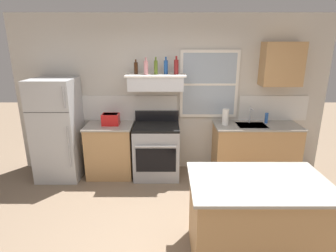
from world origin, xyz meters
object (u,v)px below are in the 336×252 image
kitchen_island (255,219)px  bottle_blue_liqueur (165,67)px  stove_range (156,150)px  bottle_rose_pink (146,67)px  bottle_brown_stout (136,68)px  bottle_olive_oil_square (155,67)px  refrigerator (57,130)px  dish_soap_bottle (266,118)px  toaster (110,119)px  paper_towel_roll (225,117)px  bottle_red_label_wine (176,67)px

kitchen_island → bottle_blue_liqueur: bearing=114.8°
stove_range → bottle_blue_liqueur: size_ratio=3.99×
stove_range → bottle_rose_pink: bottle_rose_pink is taller
bottle_brown_stout → bottle_olive_oil_square: 0.34m
kitchen_island → refrigerator: bearing=145.5°
bottle_blue_liqueur → dish_soap_bottle: bottle_blue_liqueur is taller
toaster → stove_range: size_ratio=0.27×
bottle_brown_stout → bottle_rose_pink: 0.20m
dish_soap_bottle → paper_towel_roll: bearing=-172.2°
bottle_blue_liqueur → bottle_brown_stout: bearing=178.8°
bottle_red_label_wine → bottle_olive_oil_square: bearing=-176.1°
bottle_rose_pink → dish_soap_bottle: bearing=2.8°
bottle_brown_stout → bottle_rose_pink: (0.17, -0.10, 0.02)m
bottle_olive_oil_square → bottle_blue_liqueur: (0.16, 0.07, -0.00)m
bottle_brown_stout → bottle_red_label_wine: bearing=-5.0°
bottle_olive_oil_square → kitchen_island: size_ratio=0.20×
toaster → bottle_blue_liqueur: 1.26m
bottle_brown_stout → kitchen_island: 2.87m
refrigerator → bottle_blue_liqueur: size_ratio=6.19×
dish_soap_bottle → kitchen_island: bearing=-110.4°
bottle_rose_pink → kitchen_island: (1.27, -1.96, -1.40)m
bottle_olive_oil_square → paper_towel_roll: size_ratio=1.02×
bottle_brown_stout → dish_soap_bottle: (2.21, -0.01, -0.84)m
bottle_brown_stout → bottle_blue_liqueur: size_ratio=0.85×
stove_range → paper_towel_roll: 1.29m
bottle_brown_stout → paper_towel_roll: (1.48, -0.11, -0.80)m
bottle_red_label_wine → toaster: bearing=-177.3°
kitchen_island → dish_soap_bottle: bearing=69.6°
bottle_brown_stout → paper_towel_roll: 1.68m
toaster → bottle_olive_oil_square: bottle_olive_oil_square is taller
paper_towel_roll → toaster: bearing=-179.9°
toaster → refrigerator: bearing=-176.2°
stove_range → toaster: bearing=177.4°
refrigerator → bottle_rose_pink: size_ratio=6.29×
bottle_rose_pink → kitchen_island: 2.72m
refrigerator → toaster: refrigerator is taller
bottle_olive_oil_square → refrigerator: bearing=-177.0°
bottle_rose_pink → bottle_blue_liqueur: (0.31, 0.09, 0.00)m
bottle_rose_pink → bottle_olive_oil_square: bearing=8.9°
dish_soap_bottle → bottle_blue_liqueur: bearing=-179.8°
bottle_brown_stout → dish_soap_bottle: bearing=-0.1°
refrigerator → bottle_blue_liqueur: (1.81, 0.16, 1.01)m
bottle_blue_liqueur → bottle_olive_oil_square: bearing=-156.5°
refrigerator → dish_soap_bottle: size_ratio=9.39×
bottle_blue_liqueur → bottle_red_label_wine: size_ratio=0.95×
bottle_olive_oil_square → bottle_red_label_wine: size_ratio=0.95×
bottle_rose_pink → bottle_blue_liqueur: bearing=16.6°
stove_range → bottle_rose_pink: size_ratio=4.06×
bottle_olive_oil_square → kitchen_island: 2.67m
refrigerator → bottle_rose_pink: bearing=2.4°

